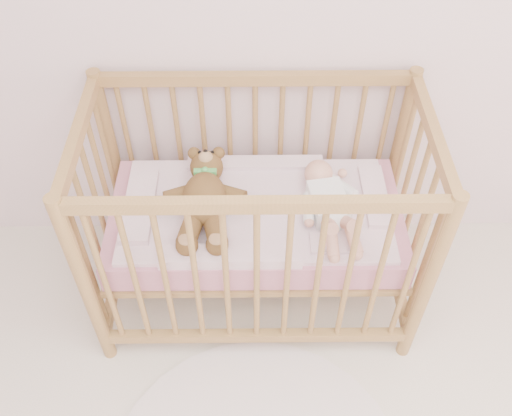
{
  "coord_description": "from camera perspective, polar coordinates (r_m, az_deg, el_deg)",
  "views": [
    {
      "loc": [
        -0.25,
        0.0,
        2.3
      ],
      "look_at": [
        -0.24,
        1.55,
        0.62
      ],
      "focal_mm": 40.0,
      "sensor_mm": 36.0,
      "label": 1
    }
  ],
  "objects": [
    {
      "name": "crib",
      "position": [
        2.41,
        -0.01,
        -1.06
      ],
      "size": [
        1.36,
        0.76,
        1.0
      ],
      "primitive_type": null,
      "color": "#B1824B",
      "rests_on": "floor"
    },
    {
      "name": "baby",
      "position": [
        2.32,
        7.26,
        0.84
      ],
      "size": [
        0.34,
        0.57,
        0.13
      ],
      "primitive_type": null,
      "rotation": [
        0.0,
        0.0,
        0.17
      ],
      "color": "white",
      "rests_on": "blanket"
    },
    {
      "name": "teddy_bear",
      "position": [
        2.3,
        -5.19,
        0.94
      ],
      "size": [
        0.4,
        0.56,
        0.16
      ],
      "primitive_type": null,
      "rotation": [
        0.0,
        0.0,
        0.0
      ],
      "color": "brown",
      "rests_on": "blanket"
    },
    {
      "name": "blanket",
      "position": [
        2.36,
        -0.01,
        -0.09
      ],
      "size": [
        1.1,
        0.58,
        0.06
      ],
      "primitive_type": null,
      "color": "pink",
      "rests_on": "mattress"
    },
    {
      "name": "mattress",
      "position": [
        2.42,
        -0.01,
        -1.3
      ],
      "size": [
        1.22,
        0.62,
        0.13
      ],
      "primitive_type": "cube",
      "color": "#C77C8D",
      "rests_on": "crib"
    }
  ]
}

